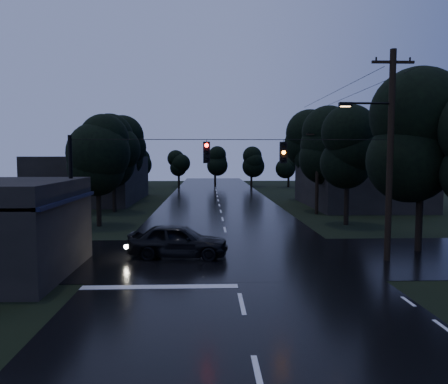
{
  "coord_description": "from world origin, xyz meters",
  "views": [
    {
      "loc": [
        -1.12,
        -9.44,
        5.02
      ],
      "look_at": [
        -0.23,
        15.42,
        2.98
      ],
      "focal_mm": 35.0,
      "sensor_mm": 36.0,
      "label": 1
    }
  ],
  "objects": [
    {
      "name": "utility_pole_far",
      "position": [
        8.3,
        28.0,
        3.88
      ],
      "size": [
        2.0,
        0.3,
        7.5
      ],
      "color": "black",
      "rests_on": "ground"
    },
    {
      "name": "car",
      "position": [
        -2.63,
        12.06,
        0.84
      ],
      "size": [
        5.12,
        2.46,
        1.69
      ],
      "primitive_type": "imported",
      "rotation": [
        0.0,
        0.0,
        1.47
      ],
      "color": "black",
      "rests_on": "ground"
    },
    {
      "name": "ground",
      "position": [
        0.0,
        0.0,
        0.0
      ],
      "size": [
        160.0,
        160.0,
        0.0
      ],
      "primitive_type": "plane",
      "color": "black",
      "rests_on": "ground"
    },
    {
      "name": "span_signals",
      "position": [
        0.56,
        10.99,
        5.24
      ],
      "size": [
        15.0,
        0.37,
        1.12
      ],
      "color": "black",
      "rests_on": "ground"
    },
    {
      "name": "anchor_pole_left",
      "position": [
        -7.5,
        11.0,
        3.0
      ],
      "size": [
        0.18,
        0.18,
        6.0
      ],
      "primitive_type": "cylinder",
      "color": "black",
      "rests_on": "ground"
    },
    {
      "name": "utility_pole_main",
      "position": [
        7.41,
        11.0,
        5.26
      ],
      "size": [
        3.5,
        0.3,
        10.0
      ],
      "color": "black",
      "rests_on": "ground"
    },
    {
      "name": "tree_left_c",
      "position": [
        -10.2,
        40.0,
        5.99
      ],
      "size": [
        4.48,
        4.48,
        9.44
      ],
      "color": "black",
      "rests_on": "ground"
    },
    {
      "name": "building_far_right",
      "position": [
        14.0,
        34.0,
        2.2
      ],
      "size": [
        10.0,
        14.0,
        4.4
      ],
      "primitive_type": "cube",
      "color": "black",
      "rests_on": "ground"
    },
    {
      "name": "tree_right_a",
      "position": [
        9.0,
        22.0,
        5.62
      ],
      "size": [
        4.2,
        4.2,
        8.85
      ],
      "color": "black",
      "rests_on": "ground"
    },
    {
      "name": "tree_right_c",
      "position": [
        10.2,
        40.0,
        6.37
      ],
      "size": [
        4.76,
        4.76,
        10.03
      ],
      "color": "black",
      "rests_on": "ground"
    },
    {
      "name": "tree_left_b",
      "position": [
        -9.6,
        30.0,
        5.62
      ],
      "size": [
        4.2,
        4.2,
        8.85
      ],
      "color": "black",
      "rests_on": "ground"
    },
    {
      "name": "main_road",
      "position": [
        0.0,
        30.0,
        0.0
      ],
      "size": [
        12.0,
        120.0,
        0.02
      ],
      "primitive_type": "cube",
      "color": "black",
      "rests_on": "ground"
    },
    {
      "name": "building_far_left",
      "position": [
        -14.0,
        40.0,
        2.5
      ],
      "size": [
        10.0,
        16.0,
        5.0
      ],
      "primitive_type": "cube",
      "color": "black",
      "rests_on": "ground"
    },
    {
      "name": "cross_street",
      "position": [
        0.0,
        12.0,
        0.0
      ],
      "size": [
        60.0,
        9.0,
        0.02
      ],
      "primitive_type": "cube",
      "color": "black",
      "rests_on": "ground"
    },
    {
      "name": "tree_right_b",
      "position": [
        9.6,
        30.0,
        5.99
      ],
      "size": [
        4.48,
        4.48,
        9.44
      ],
      "color": "black",
      "rests_on": "ground"
    },
    {
      "name": "tree_left_a",
      "position": [
        -9.0,
        22.0,
        5.24
      ],
      "size": [
        3.92,
        3.92,
        8.26
      ],
      "color": "black",
      "rests_on": "ground"
    },
    {
      "name": "tree_corner_near",
      "position": [
        10.0,
        13.0,
        5.99
      ],
      "size": [
        4.48,
        4.48,
        9.44
      ],
      "color": "black",
      "rests_on": "ground"
    }
  ]
}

